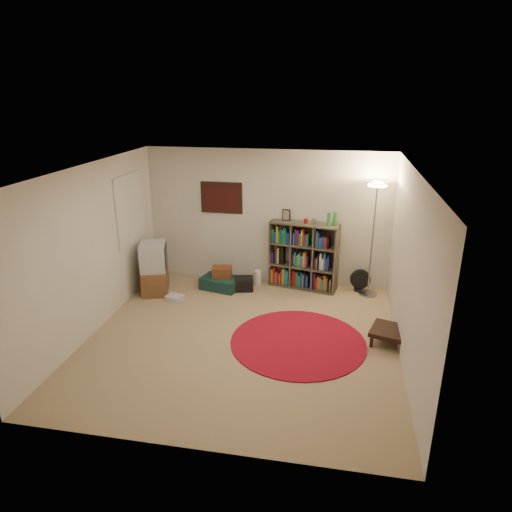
{
  "coord_description": "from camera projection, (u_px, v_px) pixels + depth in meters",
  "views": [
    {
      "loc": [
        1.28,
        -5.79,
        3.48
      ],
      "look_at": [
        0.1,
        0.6,
        1.1
      ],
      "focal_mm": 32.0,
      "sensor_mm": 36.0,
      "label": 1
    }
  ],
  "objects": [
    {
      "name": "room",
      "position": [
        238.0,
        258.0,
        6.38
      ],
      "size": [
        4.54,
        4.54,
        2.54
      ],
      "color": "#9F845D",
      "rests_on": "ground"
    },
    {
      "name": "dvd_box",
      "position": [
        175.0,
        298.0,
        7.98
      ],
      "size": [
        0.33,
        0.3,
        0.09
      ],
      "rotation": [
        0.0,
        0.0,
        -0.28
      ],
      "color": "silver",
      "rests_on": "ground"
    },
    {
      "name": "tv_stand",
      "position": [
        154.0,
        269.0,
        8.19
      ],
      "size": [
        0.61,
        0.74,
        0.93
      ],
      "rotation": [
        0.0,
        0.0,
        0.3
      ],
      "color": "brown",
      "rests_on": "ground"
    },
    {
      "name": "side_table",
      "position": [
        390.0,
        332.0,
        6.56
      ],
      "size": [
        0.64,
        0.64,
        0.24
      ],
      "rotation": [
        0.0,
        0.0,
        -0.29
      ],
      "color": "black",
      "rests_on": "ground"
    },
    {
      "name": "floor_fan",
      "position": [
        360.0,
        280.0,
        8.3
      ],
      "size": [
        0.37,
        0.23,
        0.42
      ],
      "rotation": [
        0.0,
        0.0,
        0.22
      ],
      "color": "black",
      "rests_on": "ground"
    },
    {
      "name": "duffel_bag",
      "position": [
        244.0,
        284.0,
        8.38
      ],
      "size": [
        0.39,
        0.35,
        0.24
      ],
      "rotation": [
        0.0,
        0.0,
        0.21
      ],
      "color": "black",
      "rests_on": "ground"
    },
    {
      "name": "floor_lamp",
      "position": [
        376.0,
        202.0,
        7.64
      ],
      "size": [
        0.46,
        0.46,
        2.06
      ],
      "rotation": [
        0.0,
        0.0,
        -0.18
      ],
      "color": "#A5A3A8",
      "rests_on": "ground"
    },
    {
      "name": "wicker_basket",
      "position": [
        222.0,
        272.0,
        8.4
      ],
      "size": [
        0.38,
        0.3,
        0.2
      ],
      "rotation": [
        0.0,
        0.0,
        0.16
      ],
      "color": "#592B16",
      "rests_on": "suitcase"
    },
    {
      "name": "red_rug",
      "position": [
        298.0,
        342.0,
        6.66
      ],
      "size": [
        1.98,
        1.98,
        0.02
      ],
      "color": "maroon",
      "rests_on": "ground"
    },
    {
      "name": "paper_towel",
      "position": [
        258.0,
        277.0,
        8.61
      ],
      "size": [
        0.14,
        0.14,
        0.28
      ],
      "rotation": [
        0.0,
        0.0,
        -0.01
      ],
      "color": "white",
      "rests_on": "ground"
    },
    {
      "name": "bookshelf",
      "position": [
        303.0,
        256.0,
        8.35
      ],
      "size": [
        1.29,
        0.6,
        1.49
      ],
      "rotation": [
        0.0,
        0.0,
        -0.2
      ],
      "color": "#4A4231",
      "rests_on": "ground"
    },
    {
      "name": "suitcase",
      "position": [
        221.0,
        283.0,
        8.44
      ],
      "size": [
        0.76,
        0.58,
        0.22
      ],
      "rotation": [
        0.0,
        0.0,
        -0.23
      ],
      "color": "#12312C",
      "rests_on": "ground"
    }
  ]
}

